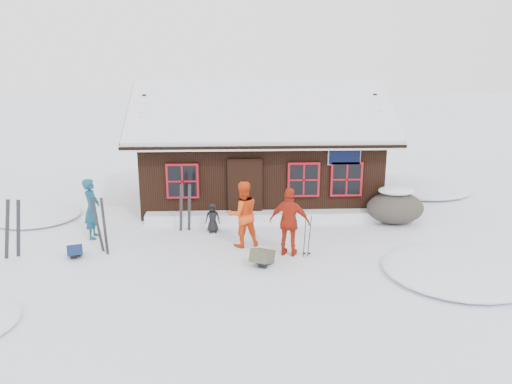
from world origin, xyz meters
TOP-DOWN VIEW (x-y plane):
  - ground at (0.00, 0.00)m, footprint 120.00×120.00m
  - mountain_hut at (1.50, 4.98)m, footprint 8.90×6.09m
  - snow_drift at (1.50, 2.25)m, footprint 7.60×0.60m
  - snow_mounds at (1.65, 1.86)m, footprint 20.60×13.20m
  - skier_teal at (-3.62, 1.02)m, footprint 0.43×0.65m
  - skier_orange_left at (0.78, 0.15)m, footprint 1.08×0.95m
  - skier_orange_right at (2.02, -0.59)m, footprint 1.19×0.80m
  - skier_crouched at (-0.11, 1.31)m, footprint 0.45×0.29m
  - boulder at (5.71, 1.95)m, footprint 1.83×1.37m
  - ski_pair_left at (-5.31, -0.41)m, footprint 0.57×0.19m
  - ski_pair_mid at (-3.07, -0.15)m, footprint 0.47×0.32m
  - ski_pair_right at (-0.95, 1.52)m, footprint 0.40×0.08m
  - ski_poles at (2.48, -0.70)m, footprint 0.21×0.11m
  - backpack_blue at (-3.73, -0.48)m, footprint 0.50×0.58m
  - backpack_olive at (1.25, -1.24)m, footprint 0.69×0.76m

SIDE VIEW (x-z plane):
  - ground at x=0.00m, z-range 0.00..0.00m
  - snow_mounds at x=1.65m, z-range -0.24..0.24m
  - backpack_blue at x=-3.73m, z-range 0.00..0.27m
  - backpack_olive at x=1.25m, z-range 0.00..0.33m
  - snow_drift at x=1.50m, z-range 0.00..0.35m
  - skier_crouched at x=-0.11m, z-range 0.00..0.91m
  - boulder at x=5.71m, z-range 0.01..1.08m
  - ski_poles at x=2.48m, z-range -0.04..1.16m
  - ski_pair_right at x=-0.95m, z-range -0.05..1.46m
  - ski_pair_mid at x=-3.07m, z-range -0.05..1.56m
  - ski_pair_left at x=-5.31m, z-range -0.05..1.61m
  - skier_teal at x=-3.62m, z-range 0.00..1.79m
  - skier_orange_right at x=2.02m, z-range 0.00..1.88m
  - skier_orange_left at x=0.78m, z-range 0.00..1.88m
  - mountain_hut at x=1.50m, z-range -0.63..3.79m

